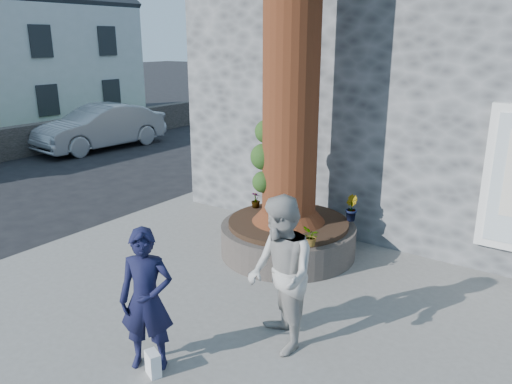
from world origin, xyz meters
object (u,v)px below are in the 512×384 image
Objects in this scene: planter at (288,237)px; woman at (281,275)px; man at (147,300)px; car_silver at (100,127)px.

woman is (1.36, -2.38, 0.65)m from planter.
car_silver is (-10.58, 7.64, -0.19)m from man.
car_silver is at bearing 158.16° from planter.
planter is 11.01m from car_silver.
man is at bearing -89.45° from woman.
man reaches higher than car_silver.
car_silver is (-11.58, 6.47, -0.31)m from woman.
man is 13.05m from car_silver.
planter is at bearing 64.47° from man.
planter is 1.22× the size of woman.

